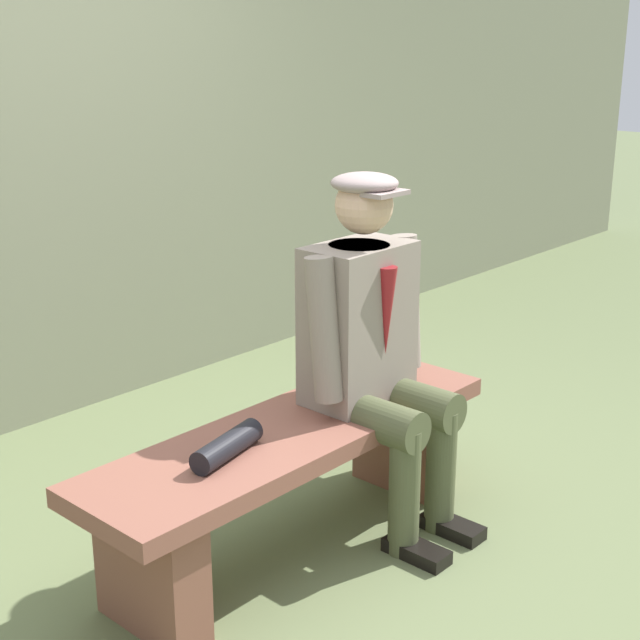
# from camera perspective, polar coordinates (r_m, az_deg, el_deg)

# --- Properties ---
(ground_plane) EXTENTS (30.00, 30.00, 0.00)m
(ground_plane) POSITION_cam_1_polar(r_m,az_deg,el_deg) (3.38, -1.61, -13.90)
(ground_plane) COLOR #637048
(bench) EXTENTS (1.64, 0.47, 0.47)m
(bench) POSITION_cam_1_polar(r_m,az_deg,el_deg) (3.22, -1.65, -8.98)
(bench) COLOR brown
(bench) RESTS_ON ground
(seated_man) EXTENTS (0.57, 0.61, 1.30)m
(seated_man) POSITION_cam_1_polar(r_m,az_deg,el_deg) (3.27, 3.32, -1.31)
(seated_man) COLOR gray
(seated_man) RESTS_ON ground
(rolled_magazine) EXTENTS (0.31, 0.14, 0.08)m
(rolled_magazine) POSITION_cam_1_polar(r_m,az_deg,el_deg) (2.93, -5.81, -7.83)
(rolled_magazine) COLOR black
(rolled_magazine) RESTS_ON bench
(stadium_wall) EXTENTS (12.00, 0.24, 2.49)m
(stadium_wall) POSITION_cam_1_polar(r_m,az_deg,el_deg) (4.34, -19.20, 9.71)
(stadium_wall) COLOR gray
(stadium_wall) RESTS_ON ground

